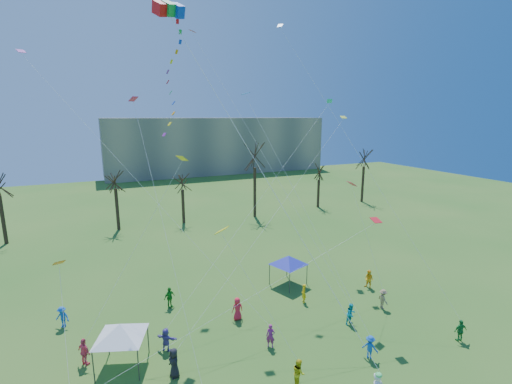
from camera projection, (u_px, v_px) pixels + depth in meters
name	position (u px, v px, depth m)	size (l,w,h in m)	color
distant_building	(217.00, 145.00, 99.91)	(60.00, 14.00, 15.00)	gray
bare_tree_row	(196.00, 174.00, 51.57)	(71.52, 7.71, 12.12)	black
big_box_kite	(177.00, 80.00, 20.08)	(5.00, 5.82, 22.65)	red
canopy_tent_white	(121.00, 330.00, 21.91)	(3.74, 3.74, 2.99)	#3F3F44
canopy_tent_blue	(288.00, 260.00, 32.94)	(3.58, 3.58, 2.85)	#3F3F44
festival_crowd	(241.00, 333.00, 24.44)	(26.56, 14.22, 1.85)	#DB461B
small_kites_aloft	(246.00, 150.00, 26.99)	(27.85, 19.20, 32.27)	orange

